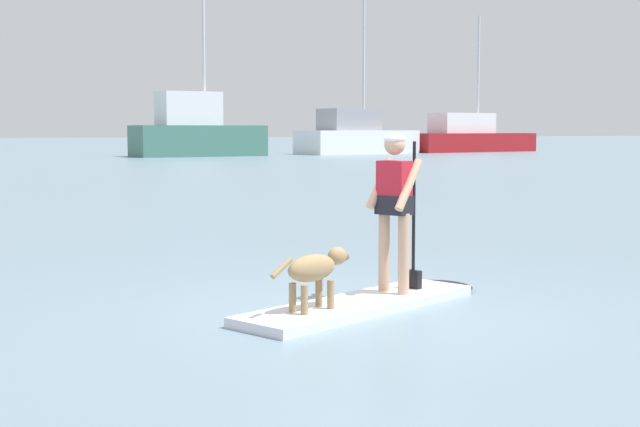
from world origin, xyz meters
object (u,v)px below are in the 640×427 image
Objects in this scene: moored_boat_far_port at (469,137)px; person_paddler at (395,201)px; paddleboard at (373,302)px; moored_boat_starboard at (356,136)px; moored_boat_far_starboard at (196,132)px; dog at (315,269)px.

person_paddler is at bearing -123.34° from moored_boat_far_port.
paddleboard is 1.94× the size of person_paddler.
paddleboard is 0.28× the size of moored_boat_starboard.
paddleboard is 66.36m from moored_boat_far_port.
moored_boat_far_port is (24.05, 3.29, -0.46)m from moored_boat_far_starboard.
moored_boat_starboard is at bearing -170.85° from moored_boat_far_port.
moored_boat_far_port is (36.29, 55.17, 0.13)m from person_paddler.
moored_boat_starboard is (12.86, 1.49, -0.36)m from moored_boat_far_starboard.
moored_boat_starboard is at bearing 64.81° from person_paddler.
person_paddler is 0.14× the size of moored_boat_starboard.
moored_boat_far_starboard reaches higher than moored_boat_far_port.
moored_boat_starboard reaches higher than dog.
moored_boat_far_port is at bearing 56.66° from person_paddler.
moored_boat_far_port is at bearing 56.10° from dog.
moored_boat_far_starboard is 24.27m from moored_boat_far_port.
paddleboard is 3.23× the size of dog.
paddleboard is 53.56m from moored_boat_far_starboard.
dog is at bearing -155.47° from person_paddler.
person_paddler is 53.31m from moored_boat_far_starboard.
person_paddler is 1.67× the size of dog.
person_paddler is 66.04m from moored_boat_far_port.
moored_boat_far_port reaches higher than paddleboard.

